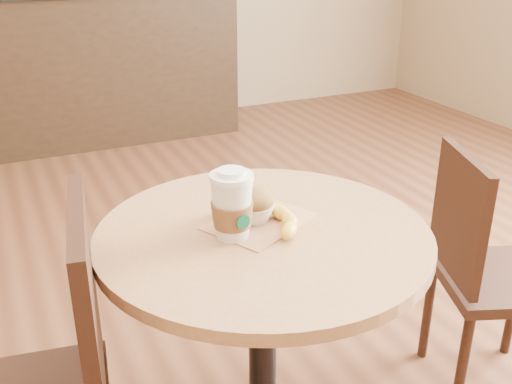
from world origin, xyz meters
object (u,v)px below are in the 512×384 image
(muffin, at_px, (255,205))
(chair_right, at_px, (484,268))
(coffee_cup, at_px, (232,207))
(banana, at_px, (261,218))
(cafe_table, at_px, (263,300))

(muffin, bearing_deg, chair_right, -1.43)
(coffee_cup, xyz_separation_m, banana, (0.08, 0.02, -0.05))
(cafe_table, xyz_separation_m, chair_right, (0.76, 0.03, -0.11))
(coffee_cup, height_order, muffin, coffee_cup)
(cafe_table, bearing_deg, muffin, 88.65)
(muffin, bearing_deg, banana, -81.98)
(cafe_table, relative_size, chair_right, 0.96)
(chair_right, height_order, muffin, muffin)
(cafe_table, relative_size, banana, 3.28)
(chair_right, relative_size, banana, 3.41)
(banana, bearing_deg, cafe_table, -122.20)
(muffin, xyz_separation_m, banana, (0.00, -0.02, -0.02))
(banana, bearing_deg, muffin, 76.87)
(chair_right, xyz_separation_m, muffin, (-0.76, 0.02, 0.35))
(muffin, bearing_deg, cafe_table, -91.35)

